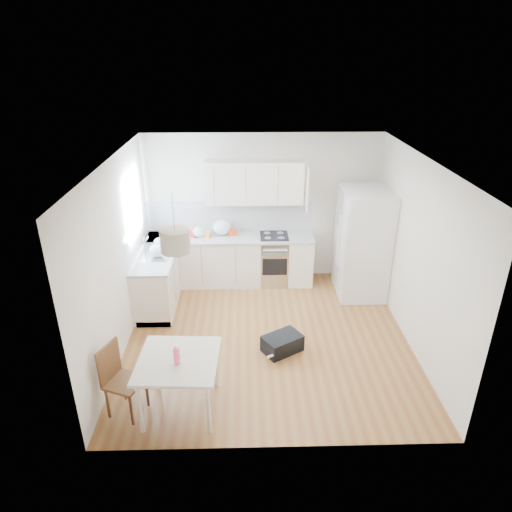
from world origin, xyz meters
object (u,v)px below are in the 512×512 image
Objects in this scene: dining_table at (178,365)px; dining_chair at (125,381)px; gym_bag at (282,343)px; refrigerator at (364,244)px.

dining_chair is (-0.63, -0.04, -0.19)m from dining_table.
dining_chair is 1.70× the size of gym_bag.
dining_table is (-2.83, -2.82, -0.29)m from refrigerator.
gym_bag is at bearing 52.46° from dining_chair.
refrigerator is 3.49× the size of gym_bag.
dining_chair reaches higher than gym_bag.
dining_chair reaches higher than dining_table.
gym_bag is (1.32, 1.12, -0.53)m from dining_table.
refrigerator is at bearing 47.89° from dining_table.
dining_table is 1.81m from gym_bag.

